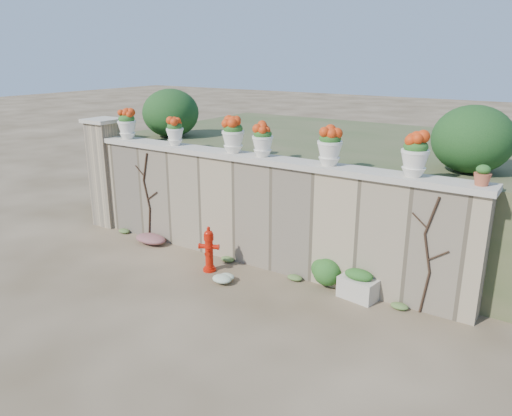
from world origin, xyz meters
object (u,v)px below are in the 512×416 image
Objects in this scene: planter_box at (358,285)px; fire_hydrant at (209,249)px; urn_pot_0 at (127,124)px; terracotta_pot at (482,176)px.

fire_hydrant is at bearing -160.92° from planter_box.
urn_pot_0 is (-5.57, 0.32, 2.17)m from planter_box.
fire_hydrant is 1.38× the size of urn_pot_0.
fire_hydrant is at bearing -169.28° from terracotta_pot.
terracotta_pot is (7.17, 0.00, -0.18)m from urn_pot_0.
fire_hydrant is 4.76m from terracotta_pot.
urn_pot_0 is at bearing 139.42° from fire_hydrant.
terracotta_pot is at bearing 0.00° from urn_pot_0.
urn_pot_0 is 2.18× the size of terracotta_pot.
planter_box is 2.31× the size of terracotta_pot.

